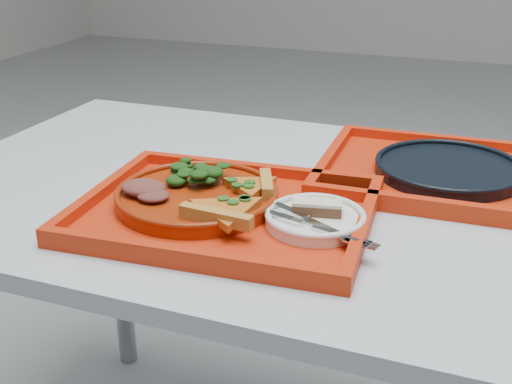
# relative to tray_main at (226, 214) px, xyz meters

# --- Properties ---
(table) EXTENTS (1.60, 0.80, 0.75)m
(table) POSITION_rel_tray_main_xyz_m (0.20, 0.14, -0.08)
(table) COLOR #ABB4C0
(table) RESTS_ON ground
(tray_main) EXTENTS (0.47, 0.38, 0.01)m
(tray_main) POSITION_rel_tray_main_xyz_m (0.00, 0.00, 0.00)
(tray_main) COLOR red
(tray_main) RESTS_ON table
(tray_far) EXTENTS (0.46, 0.36, 0.01)m
(tray_far) POSITION_rel_tray_main_xyz_m (0.31, 0.28, 0.00)
(tray_far) COLOR red
(tray_far) RESTS_ON table
(dinner_plate) EXTENTS (0.26, 0.26, 0.02)m
(dinner_plate) POSITION_rel_tray_main_xyz_m (-0.05, 0.01, 0.02)
(dinner_plate) COLOR maroon
(dinner_plate) RESTS_ON tray_main
(side_plate) EXTENTS (0.15, 0.15, 0.01)m
(side_plate) POSITION_rel_tray_main_xyz_m (0.14, 0.00, 0.01)
(side_plate) COLOR white
(side_plate) RESTS_ON tray_main
(navy_plate) EXTENTS (0.26, 0.26, 0.02)m
(navy_plate) POSITION_rel_tray_main_xyz_m (0.31, 0.28, 0.01)
(navy_plate) COLOR black
(navy_plate) RESTS_ON tray_far
(pizza_slice_a) EXTENTS (0.12, 0.14, 0.02)m
(pizza_slice_a) POSITION_rel_tray_main_xyz_m (0.02, -0.05, 0.03)
(pizza_slice_a) COLOR #C57520
(pizza_slice_a) RESTS_ON dinner_plate
(pizza_slice_b) EXTENTS (0.13, 0.12, 0.02)m
(pizza_slice_b) POSITION_rel_tray_main_xyz_m (0.02, 0.05, 0.03)
(pizza_slice_b) COLOR #C57520
(pizza_slice_b) RESTS_ON dinner_plate
(salad_heap) EXTENTS (0.08, 0.07, 0.04)m
(salad_heap) POSITION_rel_tray_main_xyz_m (-0.08, 0.06, 0.04)
(salad_heap) COLOR black
(salad_heap) RESTS_ON dinner_plate
(meat_portion) EXTENTS (0.07, 0.06, 0.02)m
(meat_portion) POSITION_rel_tray_main_xyz_m (-0.13, -0.02, 0.04)
(meat_portion) COLOR brown
(meat_portion) RESTS_ON dinner_plate
(dessert_bar) EXTENTS (0.08, 0.04, 0.02)m
(dessert_bar) POSITION_rel_tray_main_xyz_m (0.14, 0.01, 0.03)
(dessert_bar) COLOR #482C18
(dessert_bar) RESTS_ON side_plate
(knife) EXTENTS (0.17, 0.10, 0.01)m
(knife) POSITION_rel_tray_main_xyz_m (0.15, -0.03, 0.02)
(knife) COLOR silver
(knife) RESTS_ON side_plate
(fork) EXTENTS (0.18, 0.07, 0.01)m
(fork) POSITION_rel_tray_main_xyz_m (0.15, -0.04, 0.02)
(fork) COLOR silver
(fork) RESTS_ON side_plate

